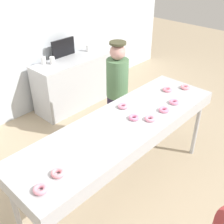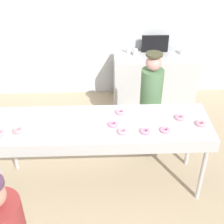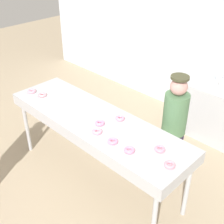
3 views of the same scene
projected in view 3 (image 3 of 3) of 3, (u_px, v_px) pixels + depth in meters
ground_plane at (97, 177)px, 4.37m from camera, size 16.00×16.00×0.00m
back_wall at (203, 42)px, 5.16m from camera, size 8.00×0.12×2.84m
fryer_conveyor at (95, 124)px, 3.87m from camera, size 2.70×0.80×1.03m
strawberry_donut_0 at (100, 123)px, 3.71m from camera, size 0.16×0.16×0.04m
strawberry_donut_1 at (170, 165)px, 3.06m from camera, size 0.16×0.16×0.04m
strawberry_donut_2 at (97, 131)px, 3.56m from camera, size 0.15×0.15×0.04m
strawberry_donut_3 at (42, 95)px, 4.33m from camera, size 0.15×0.15×0.04m
strawberry_donut_4 at (113, 141)px, 3.39m from camera, size 0.16×0.16×0.04m
strawberry_donut_5 at (129, 150)px, 3.26m from camera, size 0.13×0.13×0.04m
strawberry_donut_6 at (120, 118)px, 3.80m from camera, size 0.13×0.13×0.04m
strawberry_donut_7 at (160, 149)px, 3.28m from camera, size 0.16×0.16×0.04m
strawberry_donut_8 at (32, 91)px, 4.43m from camera, size 0.16×0.16×0.04m
worker_baker at (174, 126)px, 3.91m from camera, size 0.31×0.31×1.61m
paper_cup_0 at (222, 83)px, 4.78m from camera, size 0.08×0.08×0.13m
paper_cup_2 at (219, 79)px, 4.91m from camera, size 0.08×0.08×0.13m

